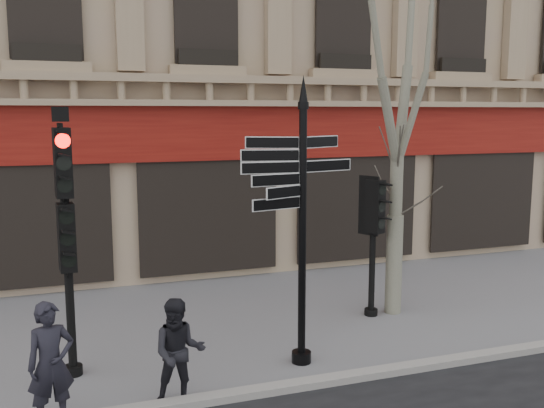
% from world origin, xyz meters
% --- Properties ---
extents(ground, '(80.00, 80.00, 0.00)m').
position_xyz_m(ground, '(0.00, 0.00, 0.00)').
color(ground, slate).
rests_on(ground, ground).
extents(kerb, '(80.00, 0.25, 0.12)m').
position_xyz_m(kerb, '(0.00, -1.40, 0.06)').
color(kerb, gray).
rests_on(kerb, ground).
extents(fingerpost, '(2.00, 2.00, 4.66)m').
position_xyz_m(fingerpost, '(0.25, -0.50, 3.13)').
color(fingerpost, black).
rests_on(fingerpost, ground).
extents(traffic_signal_main, '(0.49, 0.37, 4.17)m').
position_xyz_m(traffic_signal_main, '(-3.31, 0.23, 2.63)').
color(traffic_signal_main, black).
rests_on(traffic_signal_main, ground).
extents(traffic_signal_secondary, '(0.56, 0.50, 2.78)m').
position_xyz_m(traffic_signal_secondary, '(2.47, 1.22, 1.94)').
color(traffic_signal_secondary, black).
rests_on(traffic_signal_secondary, ground).
extents(plane_tree, '(2.95, 2.95, 7.84)m').
position_xyz_m(plane_tree, '(2.98, 1.23, 5.50)').
color(plane_tree, gray).
rests_on(plane_tree, ground).
extents(pedestrian_a, '(0.69, 0.54, 1.67)m').
position_xyz_m(pedestrian_a, '(-3.59, -1.30, 0.84)').
color(pedestrian_a, black).
rests_on(pedestrian_a, ground).
extents(pedestrian_b, '(0.83, 0.69, 1.54)m').
position_xyz_m(pedestrian_b, '(-1.91, -1.30, 0.77)').
color(pedestrian_b, black).
rests_on(pedestrian_b, ground).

